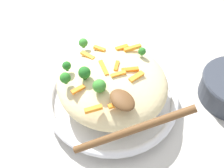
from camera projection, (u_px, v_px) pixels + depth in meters
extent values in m
plane|color=beige|center=(112.00, 104.00, 0.64)|extent=(2.40, 2.40, 0.00)
cylinder|color=silver|center=(112.00, 101.00, 0.63)|extent=(0.28, 0.28, 0.02)
torus|color=silver|center=(112.00, 96.00, 0.62)|extent=(0.31, 0.31, 0.02)
torus|color=black|center=(112.00, 95.00, 0.62)|extent=(0.30, 0.30, 0.00)
ellipsoid|color=beige|center=(112.00, 82.00, 0.58)|extent=(0.25, 0.24, 0.09)
cube|color=orange|center=(117.00, 66.00, 0.55)|extent=(0.02, 0.03, 0.01)
cube|color=orange|center=(117.00, 104.00, 0.50)|extent=(0.02, 0.03, 0.01)
cube|color=orange|center=(104.00, 68.00, 0.55)|extent=(0.04, 0.02, 0.01)
cube|color=orange|center=(136.00, 77.00, 0.54)|extent=(0.01, 0.04, 0.01)
cube|color=orange|center=(130.00, 70.00, 0.55)|extent=(0.02, 0.04, 0.01)
cube|color=orange|center=(99.00, 49.00, 0.59)|extent=(0.03, 0.02, 0.01)
cube|color=orange|center=(79.00, 91.00, 0.52)|extent=(0.01, 0.03, 0.01)
cube|color=orange|center=(118.00, 74.00, 0.54)|extent=(0.02, 0.03, 0.01)
cube|color=orange|center=(132.00, 48.00, 0.60)|extent=(0.02, 0.04, 0.01)
cube|color=orange|center=(93.00, 109.00, 0.49)|extent=(0.02, 0.03, 0.01)
cube|color=orange|center=(88.00, 55.00, 0.58)|extent=(0.04, 0.02, 0.01)
cube|color=orange|center=(122.00, 48.00, 0.60)|extent=(0.02, 0.03, 0.01)
cylinder|color=#377928|center=(84.00, 46.00, 0.60)|extent=(0.01, 0.01, 0.01)
sphere|color=#3D8E33|center=(83.00, 43.00, 0.59)|extent=(0.02, 0.02, 0.02)
cylinder|color=#205B1C|center=(67.00, 69.00, 0.56)|extent=(0.01, 0.01, 0.01)
sphere|color=#236B23|center=(67.00, 66.00, 0.55)|extent=(0.02, 0.02, 0.02)
cylinder|color=#377928|center=(100.00, 90.00, 0.52)|extent=(0.01, 0.01, 0.01)
sphere|color=#3D8E33|center=(99.00, 86.00, 0.51)|extent=(0.03, 0.03, 0.03)
cylinder|color=#296820|center=(142.00, 55.00, 0.59)|extent=(0.01, 0.01, 0.00)
sphere|color=#2D7A28|center=(143.00, 52.00, 0.58)|extent=(0.02, 0.02, 0.02)
cylinder|color=#296820|center=(66.00, 82.00, 0.53)|extent=(0.01, 0.01, 0.01)
sphere|color=#2D7A28|center=(65.00, 78.00, 0.52)|extent=(0.02, 0.02, 0.02)
cylinder|color=#205B1C|center=(85.00, 77.00, 0.54)|extent=(0.01, 0.01, 0.01)
sphere|color=#236B23|center=(84.00, 73.00, 0.53)|extent=(0.03, 0.03, 0.03)
ellipsoid|color=brown|center=(122.00, 100.00, 0.49)|extent=(0.06, 0.04, 0.02)
cylinder|color=brown|center=(132.00, 130.00, 0.40)|extent=(0.10, 0.17, 0.10)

